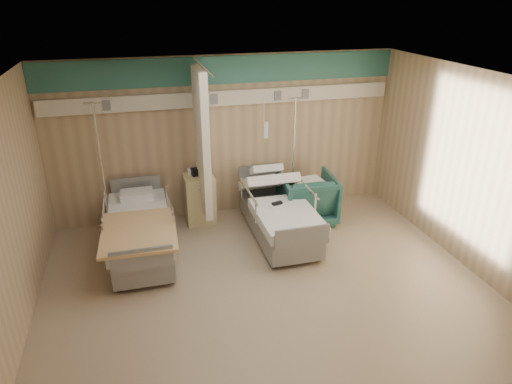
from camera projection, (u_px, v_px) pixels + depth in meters
ground at (266, 287)px, 6.29m from camera, size 6.00×5.00×0.00m
room_walls at (259, 153)px, 5.75m from camera, size 6.04×5.04×2.82m
bed_right at (279, 219)px, 7.45m from camera, size 1.00×2.16×0.63m
bed_left at (141, 237)px, 6.92m from camera, size 1.00×2.16×0.63m
bedside_cabinet at (200, 199)px, 7.92m from camera, size 0.50×0.48×0.85m
visitor_armchair at (307, 198)px, 7.94m from camera, size 0.98×1.01×0.86m
waffle_blanket at (309, 173)px, 7.75m from camera, size 0.60×0.54×0.06m
iv_stand_right at (292, 188)px, 8.34m from camera, size 0.37×0.37×2.10m
iv_stand_left at (108, 209)px, 7.48m from camera, size 0.40×0.40×2.23m
call_remote at (277, 203)px, 7.23m from camera, size 0.18×0.11×0.04m
tan_blanket at (139, 232)px, 6.38m from camera, size 1.08×1.33×0.04m
toiletry_bag at (198, 171)px, 7.77m from camera, size 0.25×0.19×0.12m
white_cup at (190, 172)px, 7.77m from camera, size 0.11×0.11×0.12m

